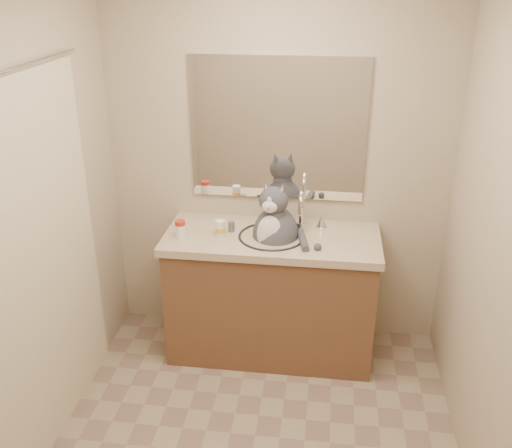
{
  "coord_description": "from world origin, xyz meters",
  "views": [
    {
      "loc": [
        0.32,
        -2.22,
        2.37
      ],
      "look_at": [
        -0.06,
        0.65,
        1.06
      ],
      "focal_mm": 40.0,
      "sensor_mm": 36.0,
      "label": 1
    }
  ],
  "objects": [
    {
      "name": "grey_canister",
      "position": [
        -0.26,
        0.99,
        0.88
      ],
      "size": [
        0.05,
        0.05,
        0.06
      ],
      "rotation": [
        0.0,
        0.0,
        -0.42
      ],
      "color": "slate",
      "rests_on": "vanity"
    },
    {
      "name": "cat",
      "position": [
        0.02,
        0.96,
        0.88
      ],
      "size": [
        0.4,
        0.41,
        0.58
      ],
      "rotation": [
        0.0,
        0.0,
        -0.25
      ],
      "color": "#424246",
      "rests_on": "vanity"
    },
    {
      "name": "room",
      "position": [
        0.0,
        0.0,
        1.2
      ],
      "size": [
        2.22,
        2.52,
        2.42
      ],
      "color": "gray",
      "rests_on": "ground"
    },
    {
      "name": "shower_curtain",
      "position": [
        -1.05,
        0.1,
        1.03
      ],
      "size": [
        0.02,
        1.3,
        1.93
      ],
      "color": "beige",
      "rests_on": "ground"
    },
    {
      "name": "mirror",
      "position": [
        0.0,
        1.24,
        1.45
      ],
      "size": [
        1.1,
        0.02,
        0.9
      ],
      "primitive_type": "cube",
      "color": "white",
      "rests_on": "room"
    },
    {
      "name": "pill_bottle_orange",
      "position": [
        -0.32,
        0.91,
        0.9
      ],
      "size": [
        0.07,
        0.07,
        0.1
      ],
      "rotation": [
        0.0,
        0.0,
        -0.2
      ],
      "color": "white",
      "rests_on": "vanity"
    },
    {
      "name": "vanity",
      "position": [
        0.0,
        0.96,
        0.44
      ],
      "size": [
        1.34,
        0.59,
        1.12
      ],
      "color": "brown",
      "rests_on": "ground"
    },
    {
      "name": "pill_bottle_redcap",
      "position": [
        -0.56,
        0.86,
        0.91
      ],
      "size": [
        0.08,
        0.08,
        0.11
      ],
      "rotation": [
        0.0,
        0.0,
        -0.36
      ],
      "color": "white",
      "rests_on": "vanity"
    }
  ]
}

